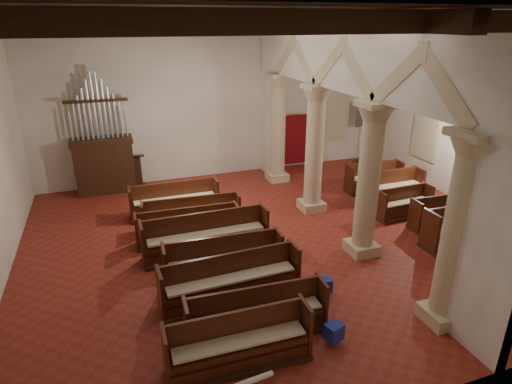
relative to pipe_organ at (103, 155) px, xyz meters
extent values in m
plane|color=maroon|center=(4.50, -5.50, -1.37)|extent=(14.00, 14.00, 0.00)
plane|color=black|center=(4.50, -5.50, 4.63)|extent=(14.00, 14.00, 0.00)
cube|color=white|center=(4.50, 0.50, 1.63)|extent=(14.00, 0.02, 6.00)
cube|color=white|center=(4.50, -11.50, 1.63)|extent=(14.00, 0.02, 6.00)
cube|color=white|center=(11.50, -5.50, 1.63)|extent=(0.02, 12.00, 6.00)
cube|color=#B8AC88|center=(6.30, -10.00, -1.22)|extent=(0.75, 0.75, 0.30)
cylinder|color=#B8AC88|center=(6.30, -10.00, 0.58)|extent=(0.56, 0.56, 3.30)
cube|color=#B8AC88|center=(6.30, -7.00, -1.22)|extent=(0.75, 0.75, 0.30)
cylinder|color=#B8AC88|center=(6.30, -7.00, 0.58)|extent=(0.56, 0.56, 3.30)
cube|color=#B8AC88|center=(6.30, -4.00, -1.22)|extent=(0.75, 0.75, 0.30)
cylinder|color=#B8AC88|center=(6.30, -4.00, 0.58)|extent=(0.56, 0.56, 3.30)
cube|color=#B8AC88|center=(6.30, -1.00, -1.22)|extent=(0.75, 0.75, 0.30)
cylinder|color=#B8AC88|center=(6.30, -1.00, 0.58)|extent=(0.56, 0.56, 3.30)
cube|color=white|center=(6.30, -5.50, 3.66)|extent=(0.25, 11.90, 1.93)
cube|color=#306D50|center=(11.48, -3.00, 0.83)|extent=(0.03, 1.00, 2.20)
cube|color=#306D50|center=(9.50, 0.48, 0.83)|extent=(1.00, 0.03, 2.20)
cube|color=#3B2112|center=(0.00, 0.00, -0.47)|extent=(2.00, 0.80, 1.80)
cube|color=#3B2112|center=(0.00, 0.00, 0.53)|extent=(2.10, 0.85, 0.20)
cube|color=#381D12|center=(1.14, 0.00, -1.32)|extent=(0.55, 0.55, 0.11)
cube|color=#381D12|center=(1.14, 0.00, -0.77)|extent=(0.27, 0.27, 1.20)
cube|color=#381D12|center=(1.14, -0.09, -0.11)|extent=(0.59, 0.49, 0.21)
cube|color=maroon|center=(8.00, 0.42, -0.22)|extent=(1.60, 0.06, 2.10)
cylinder|color=gold|center=(8.00, 0.40, 0.88)|extent=(1.80, 0.04, 0.04)
cone|color=#3B2112|center=(10.53, 0.00, -1.30)|extent=(0.41, 0.41, 0.14)
cylinder|color=gold|center=(10.53, 0.00, 0.01)|extent=(0.04, 0.04, 2.75)
cylinder|color=gold|center=(10.53, 0.00, 1.27)|extent=(0.32, 0.76, 0.03)
cube|color=navy|center=(10.53, -0.02, 0.69)|extent=(0.60, 0.25, 0.97)
cube|color=#162B97|center=(3.86, -9.84, -1.10)|extent=(0.40, 0.36, 0.33)
cube|color=#163E99|center=(4.43, -8.37, -1.11)|extent=(0.35, 0.30, 0.32)
cube|color=navy|center=(3.41, -5.58, -1.12)|extent=(0.34, 0.30, 0.29)
cylinder|color=white|center=(1.89, -10.35, -1.21)|extent=(1.02, 0.20, 0.10)
cylinder|color=white|center=(1.46, -9.78, -1.21)|extent=(0.94, 0.19, 0.09)
cube|color=#3B2112|center=(1.97, -9.76, -1.32)|extent=(2.66, 0.75, 0.10)
cube|color=#522511|center=(1.97, -9.81, -1.05)|extent=(2.50, 0.45, 0.45)
cube|color=#522511|center=(1.97, -9.58, -0.80)|extent=(2.49, 0.12, 0.94)
cube|color=#522511|center=(0.68, -9.74, -0.80)|extent=(0.08, 0.60, 0.94)
cube|color=#522511|center=(3.25, -9.74, -0.80)|extent=(0.08, 0.60, 0.94)
cube|color=#C2B98F|center=(1.97, -9.81, -0.80)|extent=(2.40, 0.41, 0.05)
cube|color=#3B2112|center=(2.54, -9.12, -1.32)|extent=(2.84, 0.82, 0.10)
cube|color=#4E1710|center=(2.54, -9.17, -1.06)|extent=(2.68, 0.52, 0.44)
cube|color=#4E1710|center=(2.54, -8.95, -0.81)|extent=(2.66, 0.20, 0.92)
cube|color=#4E1710|center=(1.17, -9.10, -0.81)|extent=(0.10, 0.58, 0.92)
cube|color=#4E1710|center=(3.91, -9.10, -0.81)|extent=(0.10, 0.58, 0.92)
cube|color=#C2B98F|center=(2.54, -9.17, -0.81)|extent=(2.57, 0.48, 0.05)
cube|color=#3B2112|center=(2.39, -7.85, -1.32)|extent=(3.17, 0.83, 0.10)
cube|color=#4F2711|center=(2.39, -7.90, -1.03)|extent=(3.01, 0.52, 0.47)
cube|color=#4F2711|center=(2.39, -7.66, -0.77)|extent=(2.99, 0.18, 0.99)
cube|color=#4F2711|center=(0.86, -7.83, -0.77)|extent=(0.09, 0.62, 0.99)
cube|color=#4F2711|center=(3.93, -7.83, -0.77)|extent=(0.09, 0.62, 0.99)
cube|color=#C2B98F|center=(2.39, -7.90, -0.77)|extent=(2.88, 0.47, 0.05)
cube|color=#3B2112|center=(2.46, -7.00, -1.32)|extent=(2.87, 0.85, 0.10)
cube|color=#48170F|center=(2.46, -7.06, -1.03)|extent=(2.70, 0.54, 0.47)
cube|color=#48170F|center=(2.46, -6.82, -0.77)|extent=(2.69, 0.20, 0.99)
cube|color=#48170F|center=(1.08, -6.98, -0.77)|extent=(0.10, 0.62, 0.99)
cube|color=#48170F|center=(3.85, -6.98, -0.77)|extent=(0.10, 0.62, 0.99)
cube|color=#C2B98F|center=(2.46, -7.06, -0.77)|extent=(2.59, 0.49, 0.05)
cube|color=#3B2112|center=(2.35, -5.66, -1.32)|extent=(3.35, 0.77, 0.11)
cube|color=#542412|center=(2.35, -5.72, -1.02)|extent=(3.20, 0.44, 0.49)
cube|color=#542412|center=(2.35, -5.47, -0.75)|extent=(3.20, 0.09, 1.03)
cube|color=#542412|center=(0.72, -5.64, -0.75)|extent=(0.08, 0.65, 1.03)
cube|color=#542412|center=(3.99, -5.64, -0.75)|extent=(0.08, 0.65, 1.03)
cube|color=#C2B98F|center=(2.35, -5.72, -0.75)|extent=(3.07, 0.40, 0.05)
cube|color=#3B2112|center=(2.05, -4.75, -1.33)|extent=(2.91, 0.78, 0.09)
cube|color=#512611|center=(2.05, -4.80, -1.08)|extent=(2.74, 0.50, 0.41)
cube|color=#512611|center=(2.05, -4.59, -0.85)|extent=(2.73, 0.20, 0.86)
cube|color=#512611|center=(0.64, -4.74, -0.85)|extent=(0.09, 0.55, 0.86)
cube|color=#512611|center=(3.45, -4.74, -0.85)|extent=(0.09, 0.55, 0.86)
cube|color=#C2B98F|center=(2.05, -4.80, -0.85)|extent=(2.63, 0.46, 0.05)
cube|color=#3B2112|center=(2.31, -4.02, -1.33)|extent=(2.95, 0.82, 0.09)
cube|color=#481E0F|center=(2.31, -4.06, -1.07)|extent=(2.78, 0.53, 0.41)
cube|color=#481E0F|center=(2.31, -3.85, -0.84)|extent=(2.76, 0.23, 0.87)
cube|color=#481E0F|center=(0.89, -4.00, -0.84)|extent=(0.10, 0.55, 0.87)
cube|color=#481E0F|center=(3.73, -4.00, -0.84)|extent=(0.10, 0.55, 0.87)
cube|color=#C2B98F|center=(2.31, -4.06, -0.84)|extent=(2.67, 0.49, 0.05)
cube|color=#3B2112|center=(2.00, -2.88, -1.32)|extent=(2.79, 0.71, 0.10)
cube|color=#4E1610|center=(2.00, -2.93, -1.04)|extent=(2.64, 0.41, 0.46)
cube|color=#4E1610|center=(2.00, -2.70, -0.79)|extent=(2.64, 0.07, 0.96)
cube|color=#4E1610|center=(0.63, -2.86, -0.79)|extent=(0.07, 0.61, 0.96)
cube|color=#4E1610|center=(3.36, -2.86, -0.79)|extent=(0.07, 0.61, 0.96)
cube|color=#C2B98F|center=(2.00, -2.93, -0.79)|extent=(2.54, 0.37, 0.05)
cube|color=#3B2112|center=(8.97, -7.56, -1.32)|extent=(1.96, 0.79, 0.11)
cube|color=#511A11|center=(8.97, -7.62, -1.01)|extent=(1.81, 0.46, 0.49)
cube|color=#511A11|center=(8.97, -7.36, -0.74)|extent=(1.81, 0.09, 1.04)
cube|color=#511A11|center=(8.02, -7.54, -0.74)|extent=(0.08, 0.66, 1.04)
cube|color=#511A11|center=(9.91, -7.54, -0.74)|extent=(0.08, 0.66, 1.04)
cube|color=#C2B98F|center=(8.97, -7.62, -0.74)|extent=(1.74, 0.41, 0.05)
cube|color=#3B2112|center=(9.31, -6.47, -1.32)|extent=(1.82, 0.73, 0.09)
cube|color=#4C2610|center=(9.31, -6.52, -1.07)|extent=(1.66, 0.44, 0.42)
cube|color=#4C2610|center=(9.31, -6.31, -0.84)|extent=(1.64, 0.14, 0.88)
cube|color=#4C2610|center=(8.45, -6.46, -0.84)|extent=(0.09, 0.56, 0.88)
cube|color=#4C2610|center=(10.17, -6.46, -0.84)|extent=(0.09, 0.56, 0.88)
cube|color=#C2B98F|center=(9.31, -6.52, -0.84)|extent=(1.59, 0.40, 0.05)
cube|color=#3B2112|center=(8.81, -5.47, -1.32)|extent=(1.92, 0.74, 0.09)
cube|color=#5A2613|center=(8.81, -5.52, -1.07)|extent=(1.76, 0.46, 0.42)
cube|color=#5A2613|center=(8.81, -5.31, -0.84)|extent=(1.74, 0.15, 0.88)
cube|color=#5A2613|center=(7.90, -5.45, -0.84)|extent=(0.09, 0.56, 0.88)
cube|color=#5A2613|center=(9.72, -5.45, -0.84)|extent=(0.09, 0.56, 0.88)
cube|color=#C2B98F|center=(8.81, -5.52, -0.84)|extent=(1.69, 0.42, 0.05)
cube|color=#3B2112|center=(9.32, -4.31, -1.32)|extent=(1.99, 0.75, 0.10)
cube|color=#4F2A10|center=(9.32, -4.36, -1.03)|extent=(1.84, 0.43, 0.47)
cube|color=#4F2A10|center=(9.32, -4.12, -0.77)|extent=(1.84, 0.09, 0.99)
cube|color=#4F2A10|center=(8.36, -4.29, -0.77)|extent=(0.08, 0.63, 0.99)
cube|color=#4F2A10|center=(10.28, -4.29, -0.77)|extent=(0.08, 0.63, 0.99)
cube|color=#C2B98F|center=(9.32, -4.36, -0.77)|extent=(1.77, 0.39, 0.05)
cube|color=#3B2112|center=(9.22, -3.23, -1.32)|extent=(2.14, 0.78, 0.10)
cube|color=#582412|center=(9.22, -3.27, -1.05)|extent=(1.97, 0.48, 0.45)
cube|color=#582412|center=(9.22, -3.05, -0.80)|extent=(1.96, 0.15, 0.95)
cube|color=#582412|center=(8.20, -3.21, -0.80)|extent=(0.09, 0.60, 0.95)
cube|color=#582412|center=(10.24, -3.21, -0.80)|extent=(0.09, 0.60, 0.95)
cube|color=#C2B98F|center=(9.22, -3.27, -0.80)|extent=(1.89, 0.43, 0.05)
camera|label=1|loc=(0.21, -15.57, 4.47)|focal=30.00mm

